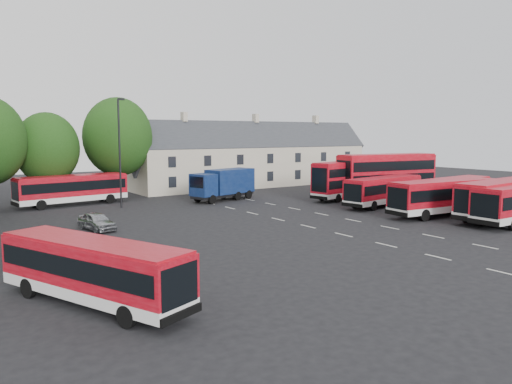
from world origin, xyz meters
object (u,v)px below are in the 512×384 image
bus_west (93,266)px  bus_dd_south (387,173)px  silver_car (97,221)px  box_truck (224,183)px  lamppost (120,150)px

bus_west → bus_dd_south: bearing=-88.1°
bus_dd_south → silver_car: size_ratio=3.12×
bus_dd_south → bus_west: bus_dd_south is taller
bus_west → silver_car: 17.56m
bus_west → box_truck: 33.96m
bus_west → lamppost: (10.70, 27.05, 4.06)m
bus_west → box_truck: (21.91, 25.95, 0.22)m
box_truck → lamppost: 11.90m
bus_dd_south → silver_car: 33.30m
bus_west → silver_car: (5.16, 16.75, -1.02)m
bus_dd_south → box_truck: bus_dd_south is taller
lamppost → box_truck: bearing=-5.6°
box_truck → lamppost: (-11.21, 1.11, 3.84)m
silver_car → bus_west: bearing=-116.6°
bus_dd_south → lamppost: size_ratio=1.16×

